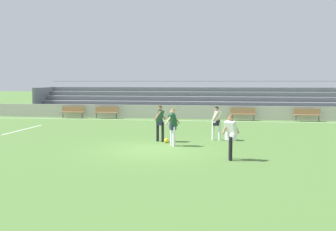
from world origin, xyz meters
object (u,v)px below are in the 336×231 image
object	(u,v)px
bench_near_bin	(73,111)
player_white_deep_cover	(231,133)
bench_far_right	(307,114)
bench_centre_sideline	(107,111)
player_dark_dropping_back	(160,120)
bench_far_left	(243,113)
player_dark_wide_right	(173,124)
bleacher_stand	(196,100)
player_white_challenging	(217,120)
soccer_ball	(166,141)

from	to	relation	value
bench_near_bin	player_white_deep_cover	xyz separation A→B (m)	(11.69, -13.76, 0.43)
bench_far_right	bench_centre_sideline	xyz separation A→B (m)	(-14.73, 0.00, 0.00)
bench_near_bin	player_white_deep_cover	world-z (taller)	player_white_deep_cover
bench_centre_sideline	player_dark_dropping_back	distance (m)	11.66
bench_far_left	player_white_deep_cover	distance (m)	13.83
bench_far_left	player_dark_wide_right	distance (m)	11.80
player_dark_wide_right	bench_near_bin	bearing A→B (deg)	129.56
bench_near_bin	bench_far_right	distance (m)	17.44
bleacher_stand	bench_near_bin	distance (m)	9.98
player_dark_wide_right	player_white_deep_cover	world-z (taller)	player_dark_wide_right
player_white_challenging	soccer_ball	distance (m)	2.71
bench_near_bin	player_dark_wide_right	xyz separation A→B (m)	(9.24, -11.19, 0.44)
player_dark_wide_right	player_white_challenging	xyz separation A→B (m)	(1.90, 1.88, -0.01)
player_dark_wide_right	player_white_deep_cover	xyz separation A→B (m)	(2.45, -2.57, -0.01)
bench_near_bin	player_dark_wide_right	world-z (taller)	player_dark_wide_right
bench_centre_sideline	player_dark_wide_right	xyz separation A→B (m)	(6.53, -11.19, 0.44)
bench_far_left	bench_centre_sideline	bearing A→B (deg)	180.00
bench_far_left	bench_near_bin	xyz separation A→B (m)	(-12.96, 0.00, 0.00)
bench_far_right	bench_far_left	bearing A→B (deg)	180.00
soccer_ball	bleacher_stand	bearing A→B (deg)	87.86
bleacher_stand	soccer_ball	xyz separation A→B (m)	(-0.52, -13.83, -1.13)
player_dark_dropping_back	player_dark_wide_right	bearing A→B (deg)	-55.62
bleacher_stand	bench_centre_sideline	world-z (taller)	bleacher_stand
player_white_challenging	player_dark_dropping_back	bearing A→B (deg)	-163.06
bench_far_right	bleacher_stand	bearing A→B (deg)	157.30
bench_far_left	player_dark_wide_right	xyz separation A→B (m)	(-3.72, -11.19, 0.44)
player_dark_dropping_back	player_white_deep_cover	bearing A→B (deg)	-48.92
player_dark_wide_right	bench_far_left	bearing A→B (deg)	71.62
bench_far_right	soccer_ball	xyz separation A→B (m)	(-8.60, -10.45, -0.44)
bench_far_right	bench_centre_sideline	distance (m)	14.73
bench_far_left	player_dark_dropping_back	size ratio (longest dim) A/B	1.05
bench_near_bin	player_dark_dropping_back	size ratio (longest dim) A/B	1.05
bench_centre_sideline	soccer_ball	xyz separation A→B (m)	(6.13, -10.45, -0.44)
player_dark_dropping_back	player_white_challenging	world-z (taller)	player_dark_dropping_back
bench_far_left	bench_far_right	size ratio (longest dim) A/B	1.00
player_dark_wide_right	soccer_ball	size ratio (longest dim) A/B	7.54
player_white_challenging	soccer_ball	world-z (taller)	player_white_challenging
bench_centre_sideline	player_dark_dropping_back	bearing A→B (deg)	-60.19
player_white_challenging	soccer_ball	size ratio (longest dim) A/B	7.48
player_white_challenging	player_dark_wide_right	bearing A→B (deg)	-135.21
bench_near_bin	soccer_ball	size ratio (longest dim) A/B	8.18
player_dark_wide_right	bench_centre_sideline	bearing A→B (deg)	120.27
bench_far_left	player_white_challenging	size ratio (longest dim) A/B	1.09
bench_far_right	player_white_deep_cover	bearing A→B (deg)	-112.70
bleacher_stand	bench_far_left	size ratio (longest dim) A/B	14.93
bleacher_stand	player_white_deep_cover	distance (m)	17.30
player_white_challenging	bench_far_right	bearing A→B (deg)	55.88
bleacher_stand	soccer_ball	bearing A→B (deg)	-92.14
bleacher_stand	player_dark_wide_right	bearing A→B (deg)	-90.47
bench_centre_sideline	bench_near_bin	bearing A→B (deg)	180.00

